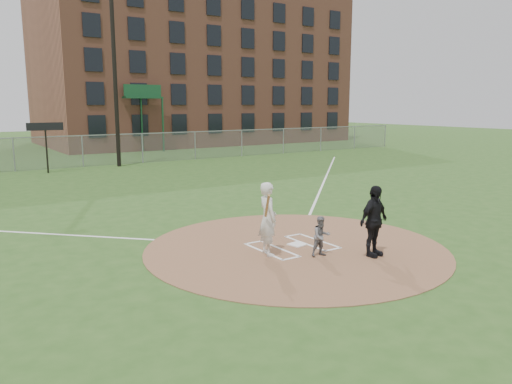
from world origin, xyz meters
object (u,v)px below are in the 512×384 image
catcher (321,236)px  batter_at_plate (268,219)px  umpire (374,221)px  home_plate (297,244)px

catcher → batter_at_plate: (-1.10, 0.89, 0.44)m
umpire → batter_at_plate: batter_at_plate is taller
catcher → batter_at_plate: bearing=150.2°
umpire → catcher: bearing=137.1°
umpire → batter_at_plate: size_ratio=0.97×
home_plate → catcher: 1.29m
catcher → batter_at_plate: batter_at_plate is taller
catcher → home_plate: bearing=92.8°
home_plate → umpire: size_ratio=0.23×
home_plate → batter_at_plate: batter_at_plate is taller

